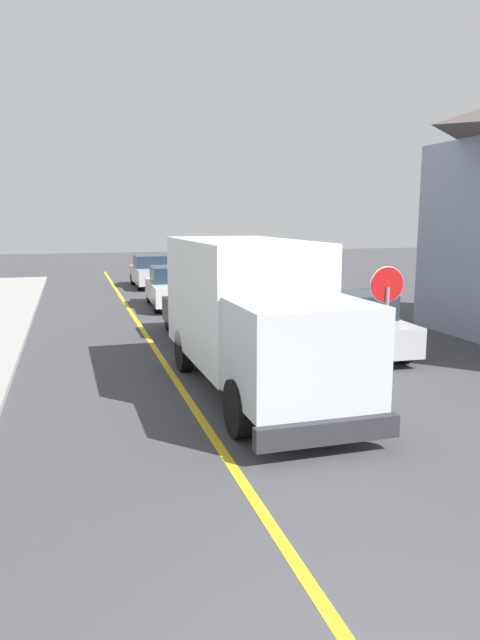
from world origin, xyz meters
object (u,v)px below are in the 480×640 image
at_px(stop_sign, 387,303).
at_px(parked_van_across, 354,324).
at_px(parked_car_near, 202,312).
at_px(parked_car_mid, 172,288).
at_px(parked_car_far, 151,272).
at_px(box_truck, 251,309).

bearing_deg(stop_sign, parked_van_across, 74.84).
relative_size(parked_car_near, stop_sign, 1.66).
xyz_separation_m(parked_car_mid, parked_van_across, (3.42, -9.64, 0.00)).
height_order(parked_car_mid, parked_car_far, same).
relative_size(parked_car_mid, parked_car_far, 1.01).
xyz_separation_m(parked_car_near, stop_sign, (2.72, -6.36, 1.06)).
height_order(parked_car_mid, stop_sign, stop_sign).
xyz_separation_m(box_truck, parked_car_near, (0.20, 5.83, -0.97)).
distance_m(box_truck, parked_car_near, 5.91).
relative_size(parked_car_far, stop_sign, 1.67).
relative_size(box_truck, parked_van_across, 1.62).
bearing_deg(parked_car_far, stop_sign, -83.00).
distance_m(parked_car_near, parked_van_across, 4.82).
relative_size(box_truck, parked_car_far, 1.63).
bearing_deg(parked_car_far, parked_van_across, -78.98).
height_order(box_truck, parked_car_far, box_truck).
bearing_deg(stop_sign, parked_car_far, 97.00).
bearing_deg(parked_car_near, parked_car_mid, 88.72).
xyz_separation_m(parked_car_near, parked_van_across, (3.56, -3.25, 0.00)).
xyz_separation_m(parked_car_near, parked_car_far, (0.25, 13.76, 0.00)).
distance_m(parked_car_far, stop_sign, 20.29).
height_order(box_truck, parked_van_across, box_truck).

